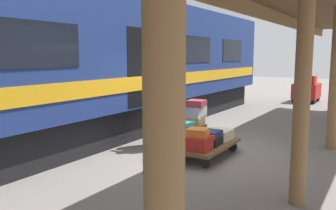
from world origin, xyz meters
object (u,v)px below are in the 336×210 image
(suitcase_brown_leather, at_px, (196,131))
(suitcase_gray_aluminum, at_px, (196,112))
(suitcase_teal_softside, at_px, (185,125))
(porter_by_door, at_px, (162,109))
(suitcase_tan_vintage, at_px, (194,121))
(suitcase_navy_fabric, at_px, (210,134))
(suitcase_burgundy_valise, at_px, (196,103))
(suitcase_red_plastic, at_px, (200,143))
(baggage_tug, at_px, (306,89))
(suitcase_orange_carryall, at_px, (198,132))
(train_car, at_px, (97,63))
(porter_in_overalls, at_px, (162,111))
(suitcase_cream_canvas, at_px, (219,135))
(suitcase_maroon_trunk, at_px, (174,140))
(suitcase_yellow_case, at_px, (185,135))
(suitcase_black_hardshell, at_px, (210,140))
(luggage_cart, at_px, (197,144))

(suitcase_brown_leather, bearing_deg, suitcase_gray_aluminum, -53.50)
(suitcase_teal_softside, height_order, porter_by_door, porter_by_door)
(suitcase_tan_vintage, xyz_separation_m, suitcase_gray_aluminum, (-0.03, -0.03, 0.22))
(suitcase_navy_fabric, height_order, suitcase_burgundy_valise, suitcase_burgundy_valise)
(suitcase_red_plastic, height_order, baggage_tug, baggage_tug)
(suitcase_red_plastic, xyz_separation_m, suitcase_orange_carryall, (0.04, 0.02, 0.22))
(suitcase_red_plastic, xyz_separation_m, suitcase_teal_softside, (0.63, -0.47, 0.22))
(train_car, bearing_deg, suitcase_brown_leather, -176.69)
(suitcase_red_plastic, bearing_deg, suitcase_navy_fabric, -91.00)
(suitcase_teal_softside, relative_size, baggage_tug, 0.24)
(porter_by_door, bearing_deg, porter_in_overalls, 123.18)
(suitcase_cream_canvas, height_order, suitcase_orange_carryall, suitcase_orange_carryall)
(suitcase_burgundy_valise, bearing_deg, suitcase_maroon_trunk, 89.68)
(suitcase_navy_fabric, height_order, baggage_tug, baggage_tug)
(suitcase_brown_leather, bearing_deg, train_car, 3.31)
(train_car, bearing_deg, porter_by_door, -179.19)
(suitcase_navy_fabric, height_order, porter_in_overalls, porter_in_overalls)
(suitcase_brown_leather, distance_m, porter_by_door, 1.01)
(train_car, relative_size, suitcase_red_plastic, 30.00)
(porter_by_door, xyz_separation_m, baggage_tug, (-1.47, -10.71, -0.30))
(train_car, relative_size, suitcase_yellow_case, 36.72)
(porter_by_door, bearing_deg, suitcase_brown_leather, -170.78)
(suitcase_tan_vintage, bearing_deg, porter_in_overalls, 29.65)
(suitcase_black_hardshell, bearing_deg, suitcase_orange_carryall, 85.85)
(suitcase_maroon_trunk, height_order, suitcase_black_hardshell, suitcase_maroon_trunk)
(baggage_tug, bearing_deg, suitcase_gray_aluminum, 86.76)
(luggage_cart, bearing_deg, suitcase_brown_leather, -58.30)
(suitcase_brown_leather, height_order, suitcase_tan_vintage, suitcase_tan_vintage)
(suitcase_black_hardshell, relative_size, suitcase_orange_carryall, 1.37)
(suitcase_maroon_trunk, bearing_deg, luggage_cart, -121.70)
(suitcase_cream_canvas, height_order, suitcase_black_hardshell, suitcase_cream_canvas)
(suitcase_red_plastic, xyz_separation_m, suitcase_gray_aluminum, (0.63, -1.02, 0.47))
(suitcase_yellow_case, xyz_separation_m, suitcase_tan_vintage, (0.04, -0.49, 0.25))
(suitcase_cream_canvas, xyz_separation_m, suitcase_black_hardshell, (0.00, 0.50, -0.04))
(suitcase_maroon_trunk, relative_size, suitcase_brown_leather, 1.31)
(suitcase_yellow_case, distance_m, suitcase_red_plastic, 0.80)
(suitcase_brown_leather, height_order, suitcase_navy_fabric, suitcase_navy_fabric)
(train_car, distance_m, baggage_tug, 11.41)
(suitcase_maroon_trunk, relative_size, porter_by_door, 0.35)
(suitcase_yellow_case, relative_size, suitcase_red_plastic, 0.82)
(suitcase_black_hardshell, bearing_deg, suitcase_navy_fabric, 122.64)
(suitcase_red_plastic, bearing_deg, train_car, -13.01)
(suitcase_orange_carryall, relative_size, baggage_tug, 0.25)
(suitcase_yellow_case, bearing_deg, suitcase_black_hardshell, 180.00)
(porter_in_overalls, distance_m, baggage_tug, 11.04)
(suitcase_cream_canvas, xyz_separation_m, suitcase_brown_leather, (0.62, 0.00, 0.02))
(suitcase_maroon_trunk, relative_size, baggage_tug, 0.35)
(luggage_cart, distance_m, porter_in_overalls, 1.23)
(porter_in_overalls, bearing_deg, suitcase_cream_canvas, -163.47)
(suitcase_brown_leather, xyz_separation_m, porter_in_overalls, (0.72, 0.40, 0.48))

